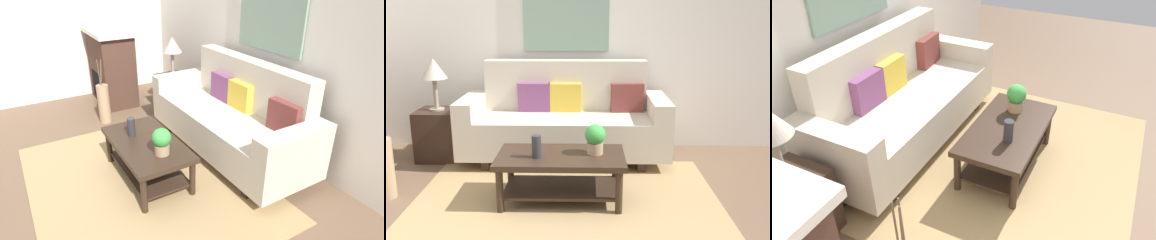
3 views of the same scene
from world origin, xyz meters
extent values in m
plane|color=brown|center=(0.00, 0.00, 0.00)|extent=(9.75, 9.75, 0.00)
cube|color=silver|center=(0.00, 2.20, 1.35)|extent=(5.75, 0.10, 2.70)
cube|color=silver|center=(-2.93, 0.57, 1.35)|extent=(0.10, 5.15, 2.70)
cube|color=#A38456|center=(0.00, 0.50, 0.01)|extent=(2.70, 2.11, 0.01)
cube|color=beige|center=(-0.07, 1.60, 0.32)|extent=(1.82, 0.84, 0.40)
cube|color=beige|center=(-0.07, 1.92, 0.80)|extent=(1.82, 0.20, 0.56)
cube|color=beige|center=(-1.08, 1.60, 0.42)|extent=(0.20, 0.84, 0.60)
cube|color=beige|center=(0.94, 1.60, 0.42)|extent=(0.20, 0.84, 0.60)
cube|color=#332319|center=(-0.88, 1.60, 0.06)|extent=(0.08, 0.74, 0.12)
cube|color=#332319|center=(0.74, 1.60, 0.06)|extent=(0.08, 0.74, 0.12)
cube|color=#7A4270|center=(-0.41, 1.79, 0.68)|extent=(0.36, 0.12, 0.32)
cube|color=gold|center=(-0.07, 1.79, 0.68)|extent=(0.36, 0.12, 0.32)
cube|color=brown|center=(0.62, 1.79, 0.68)|extent=(0.37, 0.14, 0.32)
cube|color=#332319|center=(-0.05, 0.59, 0.41)|extent=(1.10, 0.60, 0.05)
cube|color=#332319|center=(-0.05, 0.59, 0.12)|extent=(0.98, 0.50, 0.02)
cylinder|color=#332319|center=(-0.54, 0.34, 0.19)|extent=(0.06, 0.06, 0.38)
cylinder|color=#332319|center=(0.44, 0.34, 0.19)|extent=(0.06, 0.06, 0.38)
cylinder|color=#332319|center=(-0.54, 0.84, 0.19)|extent=(0.06, 0.06, 0.38)
cylinder|color=#332319|center=(0.44, 0.84, 0.19)|extent=(0.06, 0.06, 0.38)
cylinder|color=#2D2D33|center=(-0.24, 0.51, 0.53)|extent=(0.08, 0.08, 0.19)
cylinder|color=tan|center=(0.25, 0.62, 0.48)|extent=(0.14, 0.14, 0.10)
sphere|color=green|center=(0.25, 0.62, 0.60)|extent=(0.18, 0.18, 0.18)
cube|color=#332319|center=(-1.48, 1.64, 0.28)|extent=(0.44, 0.44, 0.56)
cylinder|color=gray|center=(-1.48, 1.64, 0.57)|extent=(0.16, 0.16, 0.02)
cylinder|color=gray|center=(-1.48, 1.64, 0.74)|extent=(0.05, 0.05, 0.35)
cone|color=#B2A893|center=(-1.48, 1.64, 1.02)|extent=(0.28, 0.28, 0.22)
cube|color=#472D23|center=(-2.33, 0.99, 0.55)|extent=(0.90, 0.50, 1.10)
cube|color=black|center=(-2.33, 0.73, 0.30)|extent=(0.52, 0.02, 0.44)
cube|color=silver|center=(-2.33, 0.99, 1.13)|extent=(1.02, 0.58, 0.06)
cylinder|color=tan|center=(-1.61, 0.61, 0.28)|extent=(0.16, 0.16, 0.55)
cylinder|color=brown|center=(-1.59, 0.61, 0.73)|extent=(0.04, 0.04, 0.36)
cylinder|color=brown|center=(-1.62, 0.63, 0.73)|extent=(0.03, 0.04, 0.36)
cylinder|color=brown|center=(-1.62, 0.59, 0.73)|extent=(0.01, 0.02, 0.36)
cube|color=gray|center=(-0.07, 2.13, 1.59)|extent=(0.98, 0.03, 0.87)
camera|label=1|loc=(2.63, -0.47, 2.02)|focal=30.14mm
camera|label=2|loc=(0.18, -2.87, 1.67)|focal=39.71mm
camera|label=3|loc=(-2.63, -0.25, 2.22)|focal=34.49mm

